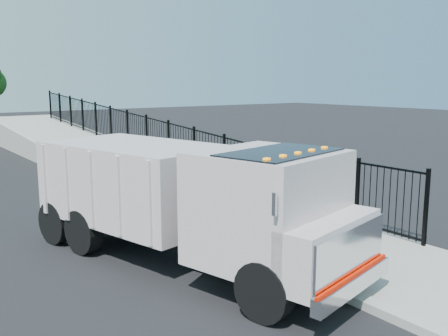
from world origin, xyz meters
TOP-DOWN VIEW (x-y plane):
  - ground at (0.00, 0.00)m, footprint 120.00×120.00m
  - sidewalk at (1.93, -2.00)m, footprint 3.55×12.00m
  - curb at (0.00, -2.00)m, footprint 0.30×12.00m
  - ramp at (2.12, 16.00)m, footprint 3.95×24.06m
  - iron_fence at (3.55, 12.00)m, footprint 0.10×28.00m
  - truck at (-1.37, 0.46)m, footprint 4.34×8.33m
  - worker at (0.68, -1.79)m, footprint 0.67×0.83m

SIDE VIEW (x-z plane):
  - ground at x=0.00m, z-range 0.00..0.00m
  - ramp at x=2.12m, z-range -1.60..1.60m
  - sidewalk at x=1.93m, z-range 0.00..0.12m
  - curb at x=0.00m, z-range 0.00..0.16m
  - iron_fence at x=3.55m, z-range 0.00..1.80m
  - worker at x=0.68m, z-range 0.12..2.10m
  - truck at x=-1.37m, z-range 0.17..2.90m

